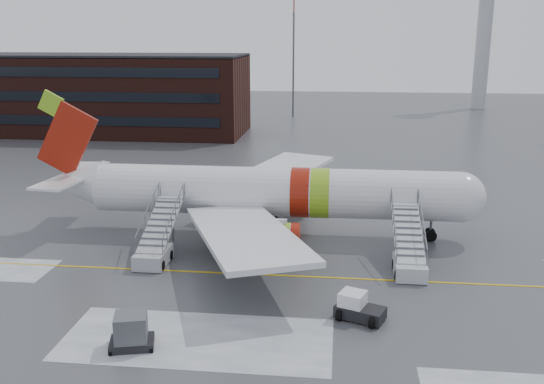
# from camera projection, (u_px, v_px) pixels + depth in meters

# --- Properties ---
(ground) EXTENTS (260.00, 260.00, 0.00)m
(ground) POSITION_uv_depth(u_px,v_px,m) (320.00, 272.00, 40.40)
(ground) COLOR #494C4F
(ground) RESTS_ON ground
(airliner) EXTENTS (35.03, 32.97, 11.18)m
(airliner) POSITION_uv_depth(u_px,v_px,m) (263.00, 192.00, 47.07)
(airliner) COLOR white
(airliner) RESTS_ON ground
(airstair_fwd) EXTENTS (2.05, 7.70, 3.48)m
(airstair_fwd) POSITION_uv_depth(u_px,v_px,m) (409.00, 256.00, 40.23)
(airstair_fwd) COLOR #BABDC2
(airstair_fwd) RESTS_ON ground
(airstair_aft) EXTENTS (2.05, 7.70, 3.48)m
(airstair_aft) POSITION_uv_depth(u_px,v_px,m) (156.00, 246.00, 42.11)
(airstair_aft) COLOR #A8AAAF
(airstair_aft) RESTS_ON ground
(pushback_tug) EXTENTS (3.00, 2.66, 1.52)m
(pushback_tug) POSITION_uv_depth(u_px,v_px,m) (357.00, 307.00, 33.57)
(pushback_tug) COLOR black
(pushback_tug) RESTS_ON ground
(uld_container) EXTENTS (2.52, 2.10, 1.79)m
(uld_container) POSITION_uv_depth(u_px,v_px,m) (131.00, 332.00, 30.44)
(uld_container) COLOR black
(uld_container) RESTS_ON ground
(terminal_building) EXTENTS (62.00, 16.11, 12.30)m
(terminal_building) POSITION_uv_depth(u_px,v_px,m) (51.00, 93.00, 96.56)
(terminal_building) COLOR #3F1E16
(terminal_building) RESTS_ON ground
(control_tower) EXTENTS (6.40, 6.40, 30.00)m
(control_tower) POSITION_uv_depth(u_px,v_px,m) (485.00, 17.00, 123.69)
(control_tower) COLOR #B2B5BA
(control_tower) RESTS_ON ground
(light_mast_far_n) EXTENTS (1.20, 1.20, 24.25)m
(light_mast_far_n) POSITION_uv_depth(u_px,v_px,m) (294.00, 42.00, 112.73)
(light_mast_far_n) COLOR #595B60
(light_mast_far_n) RESTS_ON ground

